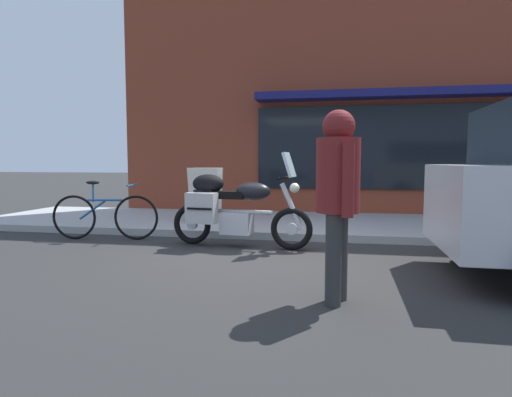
{
  "coord_description": "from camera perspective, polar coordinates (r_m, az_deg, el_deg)",
  "views": [
    {
      "loc": [
        1.04,
        -5.62,
        1.25
      ],
      "look_at": [
        -0.18,
        0.74,
        0.7
      ],
      "focal_mm": 30.65,
      "sensor_mm": 36.0,
      "label": 1
    }
  ],
  "objects": [
    {
      "name": "touring_motorcycle",
      "position": [
        6.37,
        -3.34,
        -1.06
      ],
      "size": [
        2.14,
        0.63,
        1.38
      ],
      "color": "black",
      "rests_on": "ground_plane"
    },
    {
      "name": "parked_bicycle",
      "position": [
        7.4,
        -19.15,
        -2.12
      ],
      "size": [
        1.71,
        0.48,
        0.95
      ],
      "color": "black",
      "rests_on": "ground_plane"
    },
    {
      "name": "sandwich_board_sign",
      "position": [
        7.98,
        -6.6,
        0.38
      ],
      "size": [
        0.55,
        0.43,
        1.01
      ],
      "color": "silver",
      "rests_on": "sidewalk_curb"
    },
    {
      "name": "pedestrian_walking",
      "position": [
        3.86,
        10.66,
        1.89
      ],
      "size": [
        0.49,
        0.53,
        1.69
      ],
      "color": "#303030",
      "rests_on": "ground_plane"
    },
    {
      "name": "ground_plane",
      "position": [
        5.85,
        0.35,
        -7.48
      ],
      "size": [
        80.0,
        80.0,
        0.0
      ],
      "primitive_type": "plane",
      "color": "#2C2C2C"
    }
  ]
}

